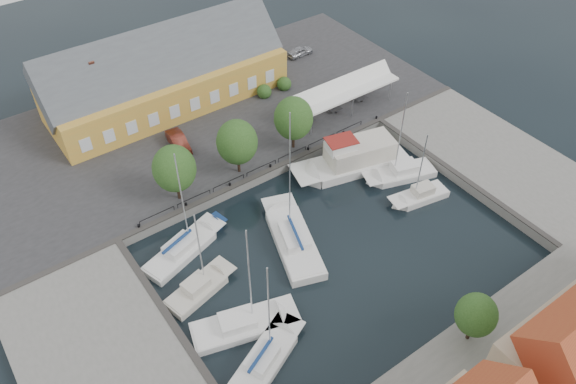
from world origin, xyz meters
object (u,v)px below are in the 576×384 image
object	(u,v)px
east_boat_b	(419,197)
west_boat_b	(200,289)
tent_canopy	(343,90)
car_silver	(300,51)
center_sailboat	(293,240)
launch_nw	(204,231)
east_boat_a	(400,174)
west_boat_c	(242,326)
trawler	(354,160)
west_boat_d	(265,361)
west_boat_a	(183,250)
warehouse	(160,77)
car_red	(178,142)

from	to	relation	value
east_boat_b	west_boat_b	xyz separation A→B (m)	(-23.89, 2.79, -0.00)
west_boat_b	east_boat_b	bearing A→B (deg)	-6.66
tent_canopy	car_silver	xyz separation A→B (m)	(3.51, 13.18, -2.05)
center_sailboat	launch_nw	world-z (taller)	center_sailboat
east_boat_a	west_boat_c	size ratio (longest dim) A/B	0.94
center_sailboat	trawler	world-z (taller)	center_sailboat
car_silver	west_boat_c	xyz separation A→B (m)	(-29.14, -31.50, -1.38)
west_boat_d	center_sailboat	bearing A→B (deg)	44.06
west_boat_a	west_boat_b	xyz separation A→B (m)	(-0.97, -4.80, -0.01)
tent_canopy	west_boat_c	bearing A→B (deg)	-144.44
trawler	west_boat_d	distance (m)	25.15
tent_canopy	west_boat_c	distance (m)	31.69
east_boat_a	west_boat_b	bearing A→B (deg)	-177.92
car_silver	east_boat_b	distance (m)	29.70
car_silver	center_sailboat	world-z (taller)	center_sailboat
west_boat_b	west_boat_c	distance (m)	5.40
east_boat_a	west_boat_a	xyz separation A→B (m)	(-23.81, 3.91, 0.01)
east_boat_b	west_boat_a	xyz separation A→B (m)	(-22.92, 7.60, 0.01)
west_boat_d	tent_canopy	bearing A→B (deg)	40.39
tent_canopy	west_boat_d	distance (m)	34.18
warehouse	west_boat_d	world-z (taller)	west_boat_d
trawler	east_boat_a	size ratio (longest dim) A/B	1.19
east_boat_a	west_boat_a	size ratio (longest dim) A/B	0.96
warehouse	launch_nw	xyz separation A→B (m)	(-6.27, -20.91, -4.34)
west_boat_a	west_boat_b	size ratio (longest dim) A/B	1.23
car_red	launch_nw	distance (m)	12.56
east_boat_a	west_boat_c	world-z (taller)	west_boat_c
tent_canopy	west_boat_b	size ratio (longest dim) A/B	1.47
west_boat_a	tent_canopy	bearing A→B (deg)	17.74
car_red	west_boat_c	xyz separation A→B (m)	(-6.41, -23.17, -1.48)
east_boat_a	east_boat_b	xyz separation A→B (m)	(-0.89, -3.69, -0.00)
car_silver	east_boat_b	xyz separation A→B (m)	(-6.29, -29.00, -1.37)
west_boat_a	car_silver	bearing A→B (deg)	36.23
car_red	east_boat_a	world-z (taller)	east_boat_a
car_silver	east_boat_a	xyz separation A→B (m)	(-5.40, -25.31, -1.37)
warehouse	east_boat_a	world-z (taller)	east_boat_a
launch_nw	tent_canopy	bearing A→B (deg)	17.14
center_sailboat	west_boat_a	bearing A→B (deg)	150.82
tent_canopy	car_red	bearing A→B (deg)	165.83
trawler	west_boat_a	world-z (taller)	west_boat_a
warehouse	car_red	xyz separation A→B (m)	(-2.62, -9.00, -2.69)
tent_canopy	east_boat_a	bearing A→B (deg)	-98.83
car_red	east_boat_a	size ratio (longest dim) A/B	0.40
center_sailboat	east_boat_a	bearing A→B (deg)	4.13
car_silver	west_boat_c	size ratio (longest dim) A/B	0.31
trawler	west_boat_c	world-z (taller)	west_boat_c
east_boat_a	west_boat_d	distance (m)	25.99
west_boat_c	west_boat_d	size ratio (longest dim) A/B	1.06
east_boat_a	west_boat_a	bearing A→B (deg)	170.69
east_boat_a	west_boat_a	distance (m)	24.13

